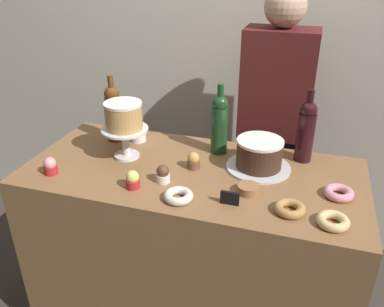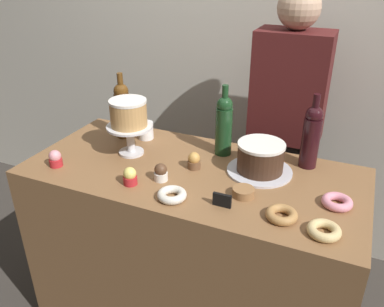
{
  "view_description": "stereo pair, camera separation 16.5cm",
  "coord_description": "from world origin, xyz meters",
  "views": [
    {
      "loc": [
        0.44,
        -1.41,
        1.72
      ],
      "look_at": [
        0.0,
        0.0,
        0.97
      ],
      "focal_mm": 37.06,
      "sensor_mm": 36.0,
      "label": 1
    },
    {
      "loc": [
        0.59,
        -1.35,
        1.72
      ],
      "look_at": [
        0.0,
        0.0,
        0.97
      ],
      "focal_mm": 37.06,
      "sensor_mm": 36.0,
      "label": 2
    }
  ],
  "objects": [
    {
      "name": "donut_sugar",
      "position": [
        0.02,
        -0.23,
        0.91
      ],
      "size": [
        0.11,
        0.11,
        0.03
      ],
      "color": "silver",
      "rests_on": "display_counter"
    },
    {
      "name": "price_sign_chalkboard",
      "position": [
        0.21,
        -0.2,
        0.92
      ],
      "size": [
        0.07,
        0.01,
        0.05
      ],
      "color": "black",
      "rests_on": "display_counter"
    },
    {
      "name": "cookie_stack",
      "position": [
        0.26,
        -0.1,
        0.91
      ],
      "size": [
        0.08,
        0.08,
        0.03
      ],
      "color": "olive",
      "rests_on": "display_counter"
    },
    {
      "name": "silver_serving_platter",
      "position": [
        0.27,
        0.1,
        0.9
      ],
      "size": [
        0.28,
        0.28,
        0.01
      ],
      "color": "silver",
      "rests_on": "display_counter"
    },
    {
      "name": "display_counter",
      "position": [
        0.0,
        0.0,
        0.45
      ],
      "size": [
        1.44,
        0.66,
        0.89
      ],
      "color": "brown",
      "rests_on": "ground_plane"
    },
    {
      "name": "cupcake_lemon",
      "position": [
        -0.18,
        -0.2,
        0.93
      ],
      "size": [
        0.06,
        0.06,
        0.07
      ],
      "color": "red",
      "rests_on": "display_counter"
    },
    {
      "name": "white_layer_cake",
      "position": [
        -0.32,
        0.03,
        1.09
      ],
      "size": [
        0.17,
        0.17,
        0.12
      ],
      "color": "tan",
      "rests_on": "cake_stand_pedestal"
    },
    {
      "name": "barista_figure",
      "position": [
        0.27,
        0.59,
        0.84
      ],
      "size": [
        0.36,
        0.22,
        1.6
      ],
      "color": "black",
      "rests_on": "ground_plane"
    },
    {
      "name": "cake_stand_pedestal",
      "position": [
        -0.32,
        0.03,
        0.99
      ],
      "size": [
        0.21,
        0.21,
        0.14
      ],
      "color": "silver",
      "rests_on": "display_counter"
    },
    {
      "name": "cupcake_chocolate",
      "position": [
        -0.08,
        -0.12,
        0.93
      ],
      "size": [
        0.06,
        0.06,
        0.07
      ],
      "color": "white",
      "rests_on": "display_counter"
    },
    {
      "name": "back_wall",
      "position": [
        0.0,
        0.91,
        1.3
      ],
      "size": [
        6.0,
        0.05,
        2.6
      ],
      "color": "beige",
      "rests_on": "ground_plane"
    },
    {
      "name": "chocolate_round_cake",
      "position": [
        0.27,
        0.1,
        0.97
      ],
      "size": [
        0.2,
        0.2,
        0.12
      ],
      "color": "#3D2619",
      "rests_on": "silver_serving_platter"
    },
    {
      "name": "wine_bottle_dark_red",
      "position": [
        0.44,
        0.24,
        1.04
      ],
      "size": [
        0.08,
        0.08,
        0.33
      ],
      "color": "black",
      "rests_on": "display_counter"
    },
    {
      "name": "wine_bottle_green",
      "position": [
        0.07,
        0.2,
        1.04
      ],
      "size": [
        0.08,
        0.08,
        0.33
      ],
      "color": "#193D1E",
      "rests_on": "display_counter"
    },
    {
      "name": "cupcake_strawberry",
      "position": [
        -0.56,
        -0.2,
        0.93
      ],
      "size": [
        0.06,
        0.06,
        0.07
      ],
      "color": "red",
      "rests_on": "display_counter"
    },
    {
      "name": "wine_bottle_amber",
      "position": [
        -0.45,
        0.18,
        1.04
      ],
      "size": [
        0.08,
        0.08,
        0.33
      ],
      "color": "#5B3814",
      "rests_on": "display_counter"
    },
    {
      "name": "coffee_cup_ceramic",
      "position": [
        -0.34,
        0.21,
        0.94
      ],
      "size": [
        0.08,
        0.08,
        0.08
      ],
      "color": "white",
      "rests_on": "display_counter"
    },
    {
      "name": "donut_pink",
      "position": [
        0.59,
        -0.03,
        0.91
      ],
      "size": [
        0.11,
        0.11,
        0.03
      ],
      "color": "pink",
      "rests_on": "display_counter"
    },
    {
      "name": "cupcake_caramel",
      "position": [
        0.0,
        0.02,
        0.93
      ],
      "size": [
        0.06,
        0.06,
        0.07
      ],
      "color": "brown",
      "rests_on": "display_counter"
    },
    {
      "name": "donut_maple",
      "position": [
        0.42,
        -0.19,
        0.91
      ],
      "size": [
        0.11,
        0.11,
        0.03
      ],
      "color": "#B27F47",
      "rests_on": "display_counter"
    },
    {
      "name": "donut_glazed",
      "position": [
        0.57,
        -0.22,
        0.91
      ],
      "size": [
        0.11,
        0.11,
        0.03
      ],
      "color": "#E0C17F",
      "rests_on": "display_counter"
    }
  ]
}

